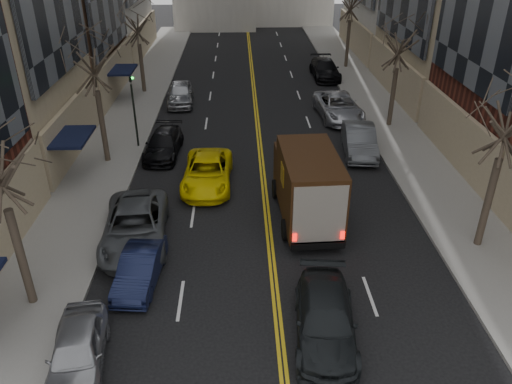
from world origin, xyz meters
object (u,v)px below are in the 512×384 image
(taxi, at_px, (207,172))
(pedestrian, at_px, (296,190))
(observer_sedan, at_px, (325,319))
(ups_truck, at_px, (307,185))

(taxi, xyz_separation_m, pedestrian, (4.35, -2.53, 0.23))
(observer_sedan, relative_size, taxi, 0.95)
(ups_truck, height_order, taxi, ups_truck)
(observer_sedan, relative_size, pedestrian, 2.61)
(ups_truck, xyz_separation_m, pedestrian, (-0.35, 0.91, -0.77))
(pedestrian, bearing_deg, taxi, 67.03)
(ups_truck, relative_size, taxi, 1.21)
(observer_sedan, xyz_separation_m, taxi, (-4.42, 10.94, 0.03))
(observer_sedan, distance_m, taxi, 11.80)
(ups_truck, xyz_separation_m, taxi, (-4.70, 3.44, -1.00))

